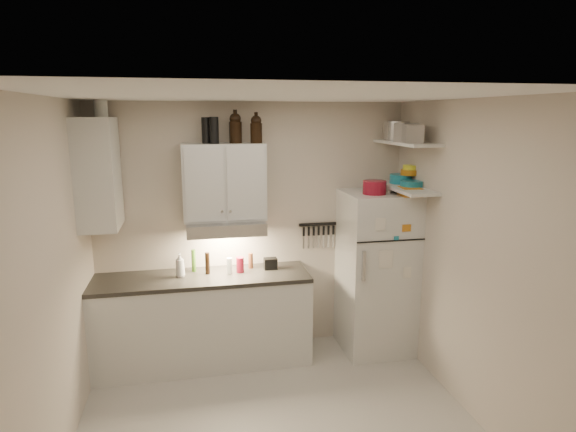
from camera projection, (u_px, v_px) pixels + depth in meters
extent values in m
cube|color=#B3AEA5|center=(280.00, 430.00, 3.86)|extent=(3.20, 3.00, 0.02)
cube|color=white|center=(279.00, 94.00, 3.32)|extent=(3.20, 3.00, 0.02)
cube|color=beige|center=(253.00, 229.00, 5.04)|extent=(3.20, 0.02, 2.60)
cube|color=beige|center=(48.00, 290.00, 3.28)|extent=(0.02, 3.00, 2.60)
cube|color=beige|center=(474.00, 261.00, 3.91)|extent=(0.02, 3.00, 2.60)
cube|color=silver|center=(204.00, 322.00, 4.81)|extent=(2.10, 0.60, 0.88)
cube|color=#2A2824|center=(202.00, 278.00, 4.72)|extent=(2.10, 0.62, 0.04)
cube|color=silver|center=(224.00, 182.00, 4.71)|extent=(0.80, 0.33, 0.75)
cube|color=silver|center=(98.00, 174.00, 4.33)|extent=(0.33, 0.55, 1.00)
cube|color=silver|center=(226.00, 227.00, 4.73)|extent=(0.76, 0.46, 0.12)
cube|color=silver|center=(376.00, 272.00, 5.04)|extent=(0.70, 0.68, 1.70)
cube|color=silver|center=(406.00, 143.00, 4.68)|extent=(0.30, 0.95, 0.03)
cube|color=silver|center=(404.00, 188.00, 4.77)|extent=(0.30, 0.95, 0.03)
cube|color=black|center=(318.00, 224.00, 5.15)|extent=(0.42, 0.02, 0.03)
cylinder|color=maroon|center=(374.00, 187.00, 4.75)|extent=(0.30, 0.30, 0.13)
cube|color=orange|center=(410.00, 192.00, 4.66)|extent=(0.21, 0.26, 0.08)
cylinder|color=silver|center=(388.00, 189.00, 4.80)|extent=(0.07, 0.07, 0.09)
cylinder|color=silver|center=(396.00, 130.00, 4.98)|extent=(0.34, 0.34, 0.19)
cube|color=#AAAAAD|center=(406.00, 133.00, 4.53)|extent=(0.21, 0.20, 0.18)
cube|color=#AAAAAD|center=(412.00, 134.00, 4.40)|extent=(0.19, 0.19, 0.17)
cylinder|color=teal|center=(401.00, 179.00, 4.96)|extent=(0.23, 0.23, 0.09)
cylinder|color=#BE7111|center=(410.00, 172.00, 4.89)|extent=(0.19, 0.19, 0.06)
cylinder|color=yellow|center=(410.00, 167.00, 4.88)|extent=(0.14, 0.14, 0.05)
cylinder|color=teal|center=(412.00, 184.00, 4.74)|extent=(0.24, 0.24, 0.06)
cylinder|color=black|center=(214.00, 130.00, 4.53)|extent=(0.09, 0.09, 0.25)
cylinder|color=black|center=(206.00, 130.00, 4.58)|extent=(0.09, 0.09, 0.25)
cylinder|color=silver|center=(101.00, 108.00, 4.26)|extent=(0.13, 0.13, 0.16)
imported|color=silver|center=(180.00, 264.00, 4.67)|extent=(0.11, 0.12, 0.27)
cylinder|color=brown|center=(251.00, 261.00, 4.94)|extent=(0.06, 0.06, 0.16)
cylinder|color=#3E721C|center=(194.00, 261.00, 4.83)|extent=(0.05, 0.05, 0.23)
cylinder|color=black|center=(207.00, 263.00, 4.75)|extent=(0.06, 0.06, 0.22)
cylinder|color=silver|center=(229.00, 266.00, 4.77)|extent=(0.07, 0.07, 0.16)
cylinder|color=maroon|center=(240.00, 265.00, 4.81)|extent=(0.09, 0.09, 0.15)
cube|color=black|center=(270.00, 264.00, 4.92)|extent=(0.13, 0.10, 0.11)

